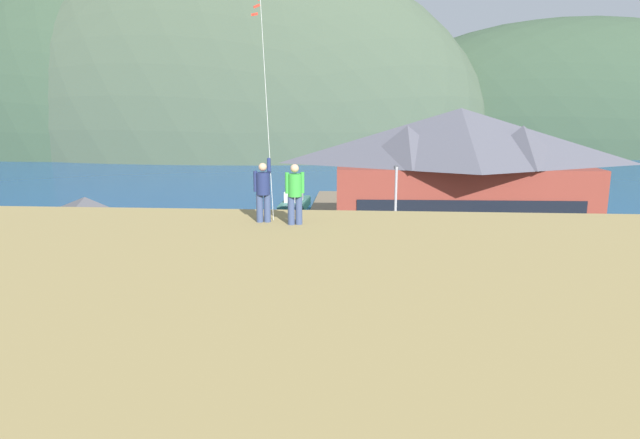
{
  "coord_description": "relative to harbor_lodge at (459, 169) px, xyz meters",
  "views": [
    {
      "loc": [
        1.28,
        -23.37,
        10.64
      ],
      "look_at": [
        -1.0,
        9.0,
        4.05
      ],
      "focal_mm": 30.67,
      "sensor_mm": 36.0,
      "label": 1
    }
  ],
  "objects": [
    {
      "name": "parked_car_mid_row_near",
      "position": [
        -8.67,
        -22.37,
        -4.66
      ],
      "size": [
        4.36,
        2.38,
        1.82
      ],
      "color": "#236633",
      "rests_on": "parking_lot_pad"
    },
    {
      "name": "wharf_dock",
      "position": [
        -11.47,
        13.39,
        -5.38
      ],
      "size": [
        3.2,
        14.4,
        0.7
      ],
      "color": "#70604C",
      "rests_on": "ground"
    },
    {
      "name": "parked_car_back_row_left",
      "position": [
        5.08,
        -16.16,
        -4.66
      ],
      "size": [
        4.21,
        2.08,
        1.82
      ],
      "color": "navy",
      "rests_on": "parking_lot_pad"
    },
    {
      "name": "far_hill_center_saddle",
      "position": [
        -38.19,
        85.9,
        -5.73
      ],
      "size": [
        122.87,
        58.41,
        94.29
      ],
      "primitive_type": "ellipsoid",
      "color": "#42513D",
      "rests_on": "ground"
    },
    {
      "name": "far_hill_east_peak",
      "position": [
        -74.1,
        92.43,
        -5.73
      ],
      "size": [
        95.43,
        62.8,
        86.85
      ],
      "primitive_type": "ellipsoid",
      "color": "#334733",
      "rests_on": "ground"
    },
    {
      "name": "bay_water",
      "position": [
        -9.58,
        37.52,
        -5.71
      ],
      "size": [
        360.0,
        84.0,
        0.03
      ],
      "primitive_type": "cube",
      "color": "navy",
      "rests_on": "ground"
    },
    {
      "name": "ground_plane",
      "position": [
        -9.58,
        -22.48,
        -5.73
      ],
      "size": [
        600.0,
        600.0,
        0.0
      ],
      "primitive_type": "plane",
      "color": "#66604C"
    },
    {
      "name": "parking_light_pole",
      "position": [
        -5.95,
        -11.92,
        -1.56
      ],
      "size": [
        0.24,
        0.78,
        7.05
      ],
      "color": "#ADADB2",
      "rests_on": "parking_lot_pad"
    },
    {
      "name": "parked_car_corner_spot",
      "position": [
        -13.92,
        -17.0,
        -4.66
      ],
      "size": [
        4.34,
        2.35,
        1.82
      ],
      "color": "#9EA3A8",
      "rests_on": "parking_lot_pad"
    },
    {
      "name": "far_hill_far_shoulder",
      "position": [
        45.76,
        97.31,
        -5.73
      ],
      "size": [
        121.75,
        47.3,
        65.03
      ],
      "primitive_type": "ellipsoid",
      "color": "#334733",
      "rests_on": "ground"
    },
    {
      "name": "storage_shed_near_lot",
      "position": [
        -24.61,
        -14.69,
        -2.89
      ],
      "size": [
        6.5,
        5.68,
        5.48
      ],
      "color": "beige",
      "rests_on": "ground"
    },
    {
      "name": "moored_boat_outer_mooring",
      "position": [
        -7.9,
        14.54,
        -5.0
      ],
      "size": [
        3.31,
        7.82,
        2.16
      ],
      "color": "#23564C",
      "rests_on": "ground"
    },
    {
      "name": "parked_car_mid_row_center",
      "position": [
        -9.06,
        -17.09,
        -4.66
      ],
      "size": [
        4.34,
        2.33,
        1.82
      ],
      "color": "silver",
      "rests_on": "parking_lot_pad"
    },
    {
      "name": "person_kite_flyer",
      "position": [
        -11.07,
        -30.24,
        2.59
      ],
      "size": [
        0.52,
        0.69,
        1.86
      ],
      "color": "#384770",
      "rests_on": "grassy_hill_foreground"
    },
    {
      "name": "parking_lot_pad",
      "position": [
        -9.58,
        -17.48,
        -5.68
      ],
      "size": [
        40.0,
        20.0,
        0.1
      ],
      "primitive_type": "cube",
      "color": "gray",
      "rests_on": "ground"
    },
    {
      "name": "person_companion",
      "position": [
        -10.1,
        -30.53,
        2.58
      ],
      "size": [
        0.54,
        0.4,
        1.74
      ],
      "color": "#384770",
      "rests_on": "grassy_hill_foreground"
    },
    {
      "name": "harbor_lodge",
      "position": [
        0.0,
        0.0,
        0.0
      ],
      "size": [
        21.6,
        11.7,
        10.7
      ],
      "color": "brown",
      "rests_on": "ground"
    },
    {
      "name": "parked_car_lone_by_shed",
      "position": [
        -15.03,
        -22.89,
        -4.66
      ],
      "size": [
        4.35,
        2.36,
        1.82
      ],
      "color": "black",
      "rests_on": "parking_lot_pad"
    },
    {
      "name": "moored_boat_wharfside",
      "position": [
        -15.04,
        11.13,
        -5.0
      ],
      "size": [
        2.77,
        7.65,
        2.16
      ],
      "color": "#23564C",
      "rests_on": "ground"
    },
    {
      "name": "parked_car_mid_row_far",
      "position": [
        1.13,
        -22.46,
        -4.66
      ],
      "size": [
        4.35,
        2.36,
        1.82
      ],
      "color": "red",
      "rests_on": "parking_lot_pad"
    },
    {
      "name": "parked_car_front_row_silver",
      "position": [
        -22.89,
        -21.96,
        -4.66
      ],
      "size": [
        4.28,
        2.21,
        1.82
      ],
      "color": "navy",
      "rests_on": "parking_lot_pad"
    }
  ]
}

